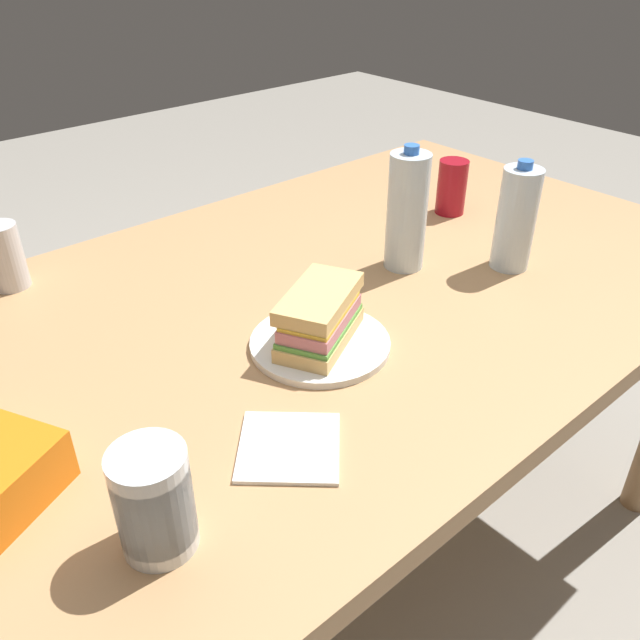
# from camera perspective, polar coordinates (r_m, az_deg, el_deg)

# --- Properties ---
(ground_plane) EXTENTS (8.00, 8.00, 0.00)m
(ground_plane) POSITION_cam_1_polar(r_m,az_deg,el_deg) (1.71, -0.16, -20.54)
(ground_plane) COLOR gray
(dining_table) EXTENTS (1.70, 0.98, 0.77)m
(dining_table) POSITION_cam_1_polar(r_m,az_deg,el_deg) (1.24, -0.21, -1.22)
(dining_table) COLOR tan
(dining_table) RESTS_ON ground_plane
(paper_plate) EXTENTS (0.22, 0.22, 0.01)m
(paper_plate) POSITION_cam_1_polar(r_m,az_deg,el_deg) (1.05, 0.00, -2.03)
(paper_plate) COLOR white
(paper_plate) RESTS_ON dining_table
(sandwich) EXTENTS (0.20, 0.17, 0.08)m
(sandwich) POSITION_cam_1_polar(r_m,az_deg,el_deg) (1.03, -0.02, 0.26)
(sandwich) COLOR #DBB26B
(sandwich) RESTS_ON paper_plate
(soda_can_red) EXTENTS (0.07, 0.07, 0.12)m
(soda_can_red) POSITION_cam_1_polar(r_m,az_deg,el_deg) (1.54, 11.38, 11.26)
(soda_can_red) COLOR maroon
(soda_can_red) RESTS_ON dining_table
(water_bottle_tall) EXTENTS (0.07, 0.07, 0.21)m
(water_bottle_tall) POSITION_cam_1_polar(r_m,az_deg,el_deg) (1.30, 16.67, 8.43)
(water_bottle_tall) COLOR silver
(water_bottle_tall) RESTS_ON dining_table
(plastic_cup_stack) EXTENTS (0.08, 0.08, 0.13)m
(plastic_cup_stack) POSITION_cam_1_polar(r_m,az_deg,el_deg) (0.74, -14.24, -14.98)
(plastic_cup_stack) COLOR silver
(plastic_cup_stack) RESTS_ON dining_table
(water_bottle_spare) EXTENTS (0.08, 0.08, 0.24)m
(water_bottle_spare) POSITION_cam_1_polar(r_m,az_deg,el_deg) (1.25, 7.56, 9.32)
(water_bottle_spare) COLOR silver
(water_bottle_spare) RESTS_ON dining_table
(soda_can_silver) EXTENTS (0.07, 0.07, 0.12)m
(soda_can_silver) POSITION_cam_1_polar(r_m,az_deg,el_deg) (1.32, -25.72, 5.00)
(soda_can_silver) COLOR silver
(soda_can_silver) RESTS_ON dining_table
(paper_napkin) EXTENTS (0.18, 0.18, 0.01)m
(paper_napkin) POSITION_cam_1_polar(r_m,az_deg,el_deg) (0.87, -2.70, -10.94)
(paper_napkin) COLOR white
(paper_napkin) RESTS_ON dining_table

